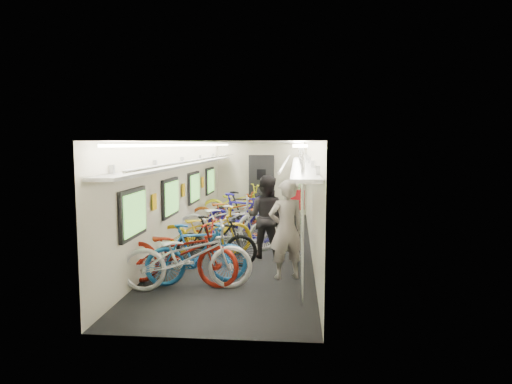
% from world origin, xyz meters
% --- Properties ---
extents(train_car_shell, '(10.00, 10.00, 10.00)m').
position_xyz_m(train_car_shell, '(-0.36, 0.71, 1.66)').
color(train_car_shell, black).
rests_on(train_car_shell, ground).
extents(bicycle_0, '(2.21, 1.17, 1.10)m').
position_xyz_m(bicycle_0, '(-0.58, -3.16, 0.55)').
color(bicycle_0, silver).
rests_on(bicycle_0, ground).
extents(bicycle_1, '(1.80, 1.01, 1.04)m').
position_xyz_m(bicycle_1, '(-0.49, -2.87, 0.52)').
color(bicycle_1, '#1C60AA').
rests_on(bicycle_1, ground).
extents(bicycle_2, '(2.18, 1.01, 1.10)m').
position_xyz_m(bicycle_2, '(-0.80, -2.93, 0.55)').
color(bicycle_2, '#9C1E11').
rests_on(bicycle_2, ground).
extents(bicycle_3, '(1.67, 0.61, 0.98)m').
position_xyz_m(bicycle_3, '(-0.39, -1.66, 0.49)').
color(bicycle_3, black).
rests_on(bicycle_3, ground).
extents(bicycle_4, '(2.15, 1.27, 1.07)m').
position_xyz_m(bicycle_4, '(-0.77, -0.86, 0.53)').
color(bicycle_4, gold).
rests_on(bicycle_4, ground).
extents(bicycle_5, '(1.81, 0.94, 1.04)m').
position_xyz_m(bicycle_5, '(-0.06, -0.50, 0.52)').
color(bicycle_5, '#B9B9BB').
rests_on(bicycle_5, ground).
extents(bicycle_6, '(2.25, 1.12, 1.13)m').
position_xyz_m(bicycle_6, '(-0.56, 0.35, 0.57)').
color(bicycle_6, silver).
rests_on(bicycle_6, ground).
extents(bicycle_7, '(1.99, 1.30, 1.17)m').
position_xyz_m(bicycle_7, '(-0.20, 0.67, 0.58)').
color(bicycle_7, navy).
rests_on(bicycle_7, ground).
extents(bicycle_8, '(2.25, 1.07, 1.13)m').
position_xyz_m(bicycle_8, '(-0.58, 1.33, 0.57)').
color(bicycle_8, '#9E3D11').
rests_on(bicycle_8, ground).
extents(bicycle_9, '(1.87, 0.62, 1.11)m').
position_xyz_m(bicycle_9, '(-0.21, 1.73, 0.55)').
color(bicycle_9, black).
rests_on(bicycle_9, ground).
extents(bicycle_10, '(2.32, 1.57, 1.15)m').
position_xyz_m(bicycle_10, '(-0.62, 3.28, 0.58)').
color(bicycle_10, '#CFD113').
rests_on(bicycle_10, ground).
extents(passenger_near, '(0.74, 0.60, 1.75)m').
position_xyz_m(passenger_near, '(0.99, -2.38, 0.87)').
color(passenger_near, gray).
rests_on(passenger_near, ground).
extents(passenger_mid, '(0.98, 0.85, 1.72)m').
position_xyz_m(passenger_mid, '(0.54, -0.92, 0.86)').
color(passenger_mid, black).
rests_on(passenger_mid, ground).
extents(backpack, '(0.29, 0.22, 0.38)m').
position_xyz_m(backpack, '(1.18, -1.40, 1.28)').
color(backpack, red).
rests_on(backpack, passenger_near).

